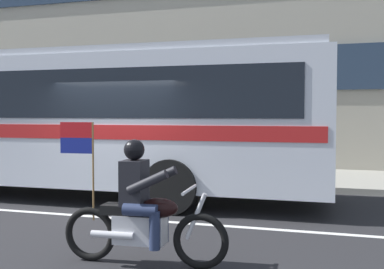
{
  "coord_description": "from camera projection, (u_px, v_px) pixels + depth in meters",
  "views": [
    {
      "loc": [
        4.03,
        -8.12,
        1.88
      ],
      "look_at": [
        1.81,
        -0.8,
        1.54
      ],
      "focal_mm": 43.41,
      "sensor_mm": 36.0,
      "label": 1
    }
  ],
  "objects": [
    {
      "name": "lane_center_stripe",
      "position": [
        100.0,
        217.0,
        8.44
      ],
      "size": [
        26.6,
        0.14,
        0.01
      ],
      "primitive_type": "cube",
      "color": "silver",
      "rests_on": "ground_plane"
    },
    {
      "name": "motorcycle_with_rider",
      "position": [
        142.0,
        212.0,
        5.75
      ],
      "size": [
        2.19,
        0.64,
        1.78
      ],
      "color": "black",
      "rests_on": "ground_plane"
    },
    {
      "name": "transit_bus",
      "position": [
        43.0,
        114.0,
        10.78
      ],
      "size": [
        13.04,
        2.73,
        3.22
      ],
      "color": "silver",
      "rests_on": "ground_plane"
    },
    {
      "name": "fire_hydrant",
      "position": [
        254.0,
        164.0,
        12.5
      ],
      "size": [
        0.22,
        0.3,
        0.75
      ],
      "color": "#4C8C3F",
      "rests_on": "sidewalk_curb"
    },
    {
      "name": "office_building_facade",
      "position": [
        211.0,
        30.0,
        15.86
      ],
      "size": [
        28.0,
        0.89,
        9.51
      ],
      "color": "gray",
      "rests_on": "ground_plane"
    },
    {
      "name": "sidewalk_curb",
      "position": [
        192.0,
        174.0,
        13.89
      ],
      "size": [
        28.0,
        3.8,
        0.15
      ],
      "primitive_type": "cube",
      "color": "gray",
      "rests_on": "ground_plane"
    },
    {
      "name": "ground_plane",
      "position": [
        115.0,
        211.0,
        9.01
      ],
      "size": [
        60.0,
        60.0,
        0.0
      ],
      "primitive_type": "plane",
      "color": "black"
    }
  ]
}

